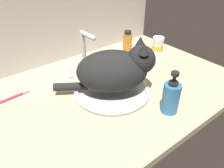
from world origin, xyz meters
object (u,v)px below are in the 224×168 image
object	(u,v)px
sink_basin	(112,90)
soap_pump_bottle	(171,97)
faucet	(85,57)
amber_bottle	(127,42)
pill_bottle	(158,45)
toothbrush	(10,98)
cat	(117,69)

from	to	relation	value
sink_basin	soap_pump_bottle	size ratio (longest dim) A/B	1.89
faucet	soap_pump_bottle	xyz separation A→B (cm)	(9.08, -42.02, -2.01)
amber_bottle	pill_bottle	world-z (taller)	amber_bottle
soap_pump_bottle	toothbrush	xyz separation A→B (cm)	(-43.74, 43.03, -5.55)
faucet	cat	distance (cm)	21.14
cat	pill_bottle	bearing A→B (deg)	21.25
cat	amber_bottle	xyz separation A→B (cm)	(30.06, 27.77, -5.12)
sink_basin	cat	distance (cm)	9.97
sink_basin	cat	world-z (taller)	cat
soap_pump_bottle	toothbrush	size ratio (longest dim) A/B	1.02
cat	sink_basin	bearing A→B (deg)	146.62
sink_basin	pill_bottle	distance (cm)	47.32
cat	pill_bottle	distance (cm)	46.50
cat	soap_pump_bottle	bearing A→B (deg)	-70.73
toothbrush	faucet	bearing A→B (deg)	-1.66
cat	toothbrush	size ratio (longest dim) A/B	2.31
sink_basin	toothbrush	world-z (taller)	sink_basin
soap_pump_bottle	sink_basin	bearing A→B (deg)	112.23
sink_basin	cat	size ratio (longest dim) A/B	0.83
cat	soap_pump_bottle	world-z (taller)	cat
pill_bottle	soap_pump_bottle	size ratio (longest dim) A/B	0.52
sink_basin	pill_bottle	xyz separation A→B (cm)	(44.59, 15.56, 3.06)
faucet	soap_pump_bottle	distance (cm)	43.04
sink_basin	toothbrush	bearing A→B (deg)	149.02
toothbrush	soap_pump_bottle	bearing A→B (deg)	-44.53
amber_bottle	pill_bottle	distance (cm)	17.03
faucet	amber_bottle	size ratio (longest dim) A/B	1.77
cat	toothbrush	distance (cm)	43.63
faucet	cat	world-z (taller)	cat
sink_basin	cat	bearing A→B (deg)	-33.38
faucet	pill_bottle	bearing A→B (deg)	-5.44
cat	toothbrush	bearing A→B (deg)	148.90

